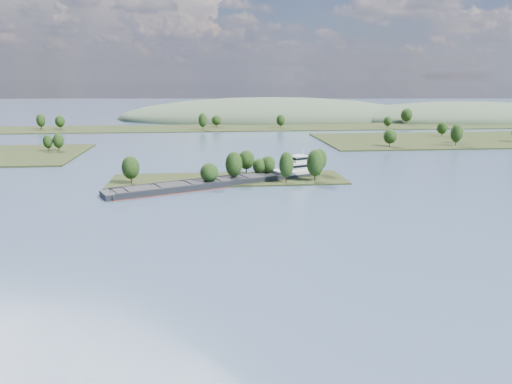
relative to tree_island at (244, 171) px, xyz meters
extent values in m
plane|color=#3A4B64|center=(-6.58, -58.85, -3.87)|extent=(1800.00, 1800.00, 0.00)
cube|color=black|center=(-6.58, 1.15, -3.87)|extent=(100.00, 30.00, 1.20)
cylinder|color=black|center=(16.72, -9.81, -1.16)|extent=(0.50, 0.50, 4.21)
ellipsoid|color=black|center=(16.72, -9.81, 4.20)|extent=(6.03, 6.03, 10.84)
cylinder|color=black|center=(2.20, 13.17, -1.56)|extent=(0.50, 0.50, 3.42)
ellipsoid|color=black|center=(2.20, 13.17, 2.79)|extent=(7.40, 7.40, 8.79)
cylinder|color=black|center=(-4.57, -5.71, -1.20)|extent=(0.50, 0.50, 4.15)
ellipsoid|color=black|center=(-4.57, -5.71, 4.08)|extent=(7.14, 7.14, 10.67)
cylinder|color=black|center=(7.26, 4.03, -1.94)|extent=(0.50, 0.50, 2.66)
ellipsoid|color=black|center=(7.26, 4.03, 1.43)|extent=(6.20, 6.20, 6.83)
cylinder|color=black|center=(-14.87, -12.62, -1.75)|extent=(0.50, 0.50, 3.04)
ellipsoid|color=black|center=(-14.87, -12.62, 2.11)|extent=(7.33, 7.33, 7.81)
cylinder|color=black|center=(-46.71, -5.04, -1.39)|extent=(0.50, 0.50, 3.76)
ellipsoid|color=black|center=(-46.71, -5.04, 3.38)|extent=(7.25, 7.25, 9.66)
cylinder|color=black|center=(10.96, 4.22, -1.78)|extent=(0.50, 0.50, 2.98)
ellipsoid|color=black|center=(10.96, 4.22, 2.01)|extent=(6.41, 6.41, 7.66)
cylinder|color=black|center=(34.45, 6.94, -1.38)|extent=(0.50, 0.50, 3.79)
ellipsoid|color=black|center=(34.45, 6.94, 3.43)|extent=(6.75, 6.75, 9.73)
cylinder|color=black|center=(29.15, -8.28, -1.07)|extent=(0.50, 0.50, 4.40)
ellipsoid|color=black|center=(29.15, -8.28, 4.53)|extent=(7.23, 7.23, 11.32)
cylinder|color=black|center=(21.81, 7.85, -1.81)|extent=(0.50, 0.50, 2.93)
ellipsoid|color=black|center=(21.81, 7.85, 1.92)|extent=(8.00, 8.00, 7.53)
cylinder|color=black|center=(-101.58, 91.74, -1.37)|extent=(0.50, 0.50, 3.41)
ellipsoid|color=black|center=(-101.58, 91.74, 2.97)|extent=(6.25, 6.25, 8.76)
cylinder|color=black|center=(-107.47, 91.35, -1.50)|extent=(0.50, 0.50, 3.14)
ellipsoid|color=black|center=(-107.47, 91.35, 2.49)|extent=(5.45, 5.45, 8.07)
cylinder|color=black|center=(98.42, 90.14, -1.29)|extent=(0.50, 0.50, 3.56)
ellipsoid|color=black|center=(98.42, 90.14, 3.24)|extent=(8.19, 8.19, 9.15)
cylinder|color=black|center=(141.04, 88.95, -0.81)|extent=(0.50, 0.50, 4.52)
ellipsoid|color=black|center=(141.04, 88.95, 4.94)|extent=(7.34, 7.34, 11.63)
cylinder|color=black|center=(149.37, 102.58, -1.24)|extent=(0.50, 0.50, 3.65)
ellipsoid|color=black|center=(149.37, 102.58, 3.40)|extent=(6.29, 6.29, 9.39)
cylinder|color=black|center=(155.41, 137.48, -1.28)|extent=(0.50, 0.50, 3.57)
ellipsoid|color=black|center=(155.41, 137.48, 3.26)|extent=(7.56, 7.56, 9.19)
cube|color=black|center=(-6.58, 221.15, -3.87)|extent=(900.00, 60.00, 1.20)
cylinder|color=black|center=(-150.79, 221.29, -1.18)|extent=(0.50, 0.50, 4.17)
ellipsoid|color=black|center=(-150.79, 221.29, 4.12)|extent=(7.19, 7.19, 10.73)
cylinder|color=black|center=(138.89, 202.99, -1.65)|extent=(0.50, 0.50, 3.24)
ellipsoid|color=black|center=(138.89, 202.99, 2.46)|extent=(6.93, 6.93, 8.32)
cylinder|color=black|center=(-5.88, 224.54, -1.61)|extent=(0.50, 0.50, 3.33)
ellipsoid|color=black|center=(-5.88, 224.54, 2.63)|extent=(8.03, 8.03, 8.56)
cylinder|color=black|center=(168.41, 234.89, -0.91)|extent=(0.50, 0.50, 4.73)
ellipsoid|color=black|center=(168.41, 234.89, 5.10)|extent=(10.39, 10.39, 12.15)
cylinder|color=black|center=(-134.79, 218.57, -1.37)|extent=(0.50, 0.50, 3.80)
ellipsoid|color=black|center=(-134.79, 218.57, 3.46)|extent=(7.89, 7.89, 9.78)
cylinder|color=black|center=(48.30, 212.34, -1.41)|extent=(0.50, 0.50, 3.72)
ellipsoid|color=black|center=(48.30, 212.34, 3.31)|extent=(7.36, 7.36, 9.55)
cylinder|color=black|center=(-17.63, 203.74, -1.04)|extent=(0.50, 0.50, 4.47)
ellipsoid|color=black|center=(-17.63, 203.74, 4.64)|extent=(7.01, 7.01, 11.48)
ellipsoid|color=#3B4F36|center=(253.42, 291.15, -3.87)|extent=(260.00, 140.00, 36.00)
ellipsoid|color=#3B4F36|center=(53.42, 321.15, -3.87)|extent=(320.00, 160.00, 44.00)
cube|color=black|center=(-9.87, -8.85, -3.30)|extent=(88.46, 47.34, 2.52)
cube|color=maroon|center=(-9.87, -8.85, -3.81)|extent=(88.76, 47.64, 0.29)
cube|color=black|center=(-20.52, -7.40, -1.69)|extent=(65.17, 28.98, 0.92)
cube|color=black|center=(-16.00, -17.67, -1.69)|extent=(65.17, 28.98, 0.92)
cube|color=black|center=(-18.26, -12.54, -1.87)|extent=(67.03, 37.08, 0.34)
cube|color=black|center=(-41.32, -22.67, -1.52)|extent=(13.21, 12.74, 0.40)
cube|color=black|center=(-29.79, -17.60, -1.52)|extent=(13.21, 12.74, 0.40)
cube|color=black|center=(-18.26, -12.54, -1.52)|extent=(13.21, 12.74, 0.40)
cube|color=black|center=(-6.73, -7.47, -1.52)|extent=(13.21, 12.74, 0.40)
cube|color=black|center=(4.80, -2.40, -1.52)|extent=(13.21, 12.74, 0.40)
cube|color=black|center=(-52.32, -27.51, -2.84)|extent=(7.29, 10.82, 2.29)
cylinder|color=black|center=(-51.28, -27.05, -1.24)|extent=(0.36, 0.36, 2.52)
cube|color=silver|center=(22.62, 5.43, -1.35)|extent=(21.19, 17.43, 1.37)
cube|color=silver|center=(23.67, 5.89, 0.94)|extent=(14.17, 12.99, 3.43)
cube|color=black|center=(23.67, 5.89, 1.40)|extent=(14.47, 13.29, 1.03)
cube|color=silver|center=(24.71, 6.35, 3.92)|extent=(9.05, 9.05, 2.52)
cube|color=black|center=(24.71, 6.35, 4.37)|extent=(9.35, 9.35, 0.92)
cube|color=silver|center=(24.71, 6.35, 5.29)|extent=(9.66, 9.66, 0.23)
cylinder|color=silver|center=(27.33, 7.50, 6.66)|extent=(0.30, 0.30, 2.98)
cylinder|color=black|center=(19.14, 7.65, 5.52)|extent=(0.75, 0.75, 1.37)
camera|label=1|loc=(-16.41, -209.24, 39.60)|focal=35.00mm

